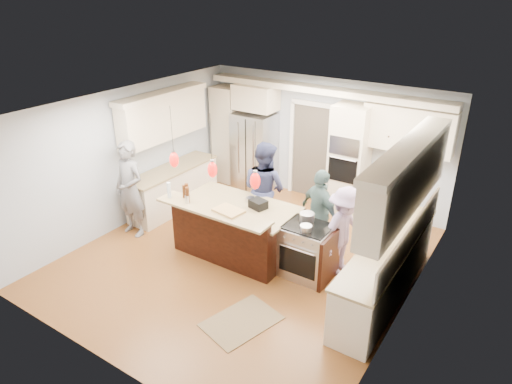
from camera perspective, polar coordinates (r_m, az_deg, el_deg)
ground_plane at (r=8.20m, az=-1.36°, el=-8.18°), size 6.00×6.00×0.00m
room_shell at (r=7.37m, az=-1.50°, el=3.77°), size 5.54×6.04×2.72m
refrigerator at (r=10.56m, az=-0.21°, el=5.06°), size 0.90×0.70×1.80m
oven_column at (r=9.50m, az=11.56°, el=3.86°), size 0.72×0.69×2.30m
back_upper_cabinets at (r=10.02m, az=4.05°, el=8.53°), size 5.30×0.61×2.54m
right_counter_run at (r=7.01m, az=16.78°, el=-5.45°), size 0.64×3.10×2.51m
left_cabinets at (r=9.69m, az=-10.71°, el=3.75°), size 0.64×2.30×2.51m
kitchen_island at (r=8.13m, az=-2.55°, el=-4.55°), size 2.10×1.46×1.12m
island_range at (r=7.57m, az=6.57°, el=-7.34°), size 0.82×0.71×0.92m
pendant_lights at (r=7.14m, az=-5.48°, el=2.81°), size 1.75×0.15×1.03m
person_bar_end at (r=8.85m, az=-15.47°, el=0.34°), size 0.71×0.49×1.87m
person_far_left at (r=8.56m, az=1.04°, el=0.38°), size 1.00×0.84×1.85m
person_far_right at (r=8.01m, az=7.97°, el=-2.65°), size 1.02×0.77×1.60m
person_range_side at (r=7.56m, az=10.98°, el=-4.89°), size 0.77×1.10×1.55m
floor_rug at (r=6.84m, az=-1.83°, el=-15.86°), size 0.99×1.22×0.01m
water_bottle at (r=7.85m, az=-10.82°, el=0.21°), size 0.07×0.07×0.28m
beer_bottle_a at (r=7.82m, az=-8.99°, el=0.06°), size 0.07×0.07×0.22m
beer_bottle_b at (r=7.62m, az=-8.57°, el=-0.37°), size 0.07×0.07×0.27m
beer_bottle_c at (r=7.78m, az=-8.66°, el=0.11°), size 0.08×0.08×0.27m
drink_can at (r=7.64m, az=-8.61°, el=-0.90°), size 0.08×0.08×0.13m
cutting_board at (r=7.30m, az=-3.45°, el=-2.34°), size 0.50×0.39×0.04m
pot_large at (r=7.46m, az=6.38°, el=-3.14°), size 0.24×0.24×0.14m
pot_small at (r=7.18m, az=6.26°, el=-4.52°), size 0.19×0.19×0.09m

